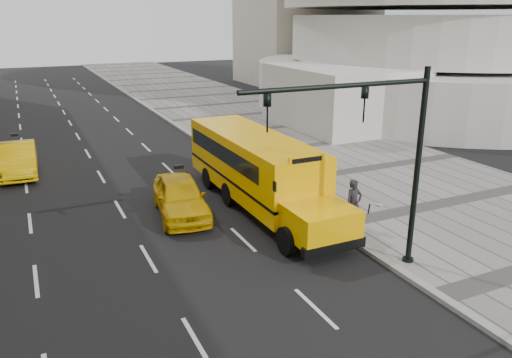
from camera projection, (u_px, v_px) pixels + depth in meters
name	position (u px, v px, depth m)	size (l,w,h in m)	color
ground	(143.00, 206.00, 21.53)	(140.00, 140.00, 0.00)	black
sidewalk_museum	(369.00, 169.00, 26.38)	(12.00, 140.00, 0.15)	gray
curb_museum	(267.00, 185.00, 23.94)	(0.30, 140.00, 0.15)	gray
school_bus	(255.00, 165.00, 21.24)	(2.96, 11.56, 3.19)	#FFB500
taxi_near	(180.00, 197.00, 20.27)	(1.89, 4.70, 1.60)	#DBA605
taxi_far	(18.00, 159.00, 25.56)	(1.71, 4.91, 1.62)	#DBA605
pedestrian	(354.00, 204.00, 18.65)	(0.69, 0.45, 1.89)	black
traffic_signal	(383.00, 149.00, 14.55)	(6.18, 0.36, 6.40)	black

